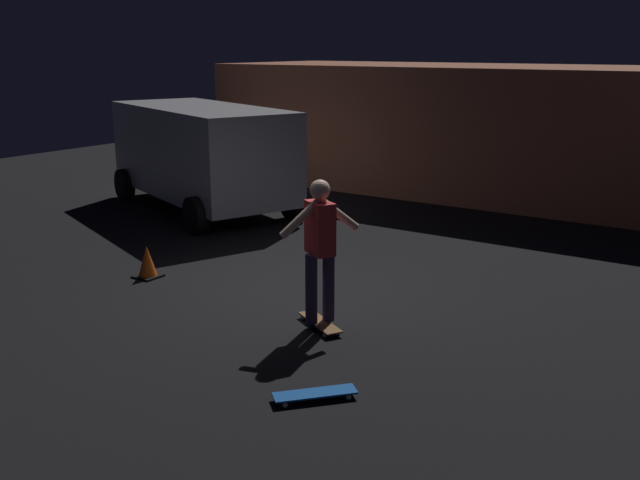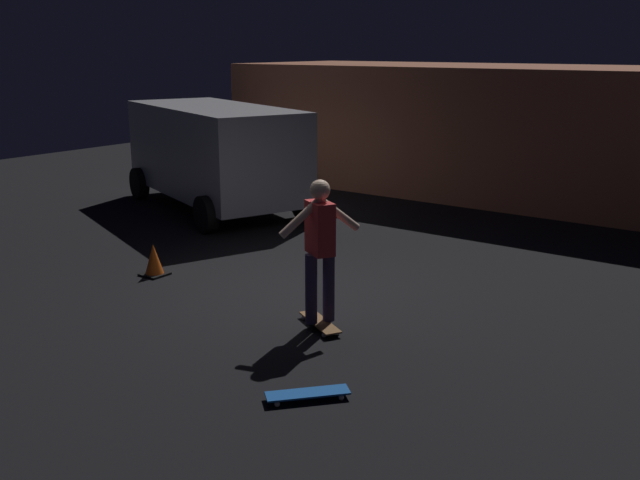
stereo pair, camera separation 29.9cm
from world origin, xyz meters
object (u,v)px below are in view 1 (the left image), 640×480
at_px(skateboard_ridden, 320,323).
at_px(skateboard_spare, 315,394).
at_px(parked_van, 202,151).
at_px(traffic_cone, 147,263).
at_px(skater, 320,241).

relative_size(skateboard_ridden, skateboard_spare, 1.08).
bearing_deg(parked_van, traffic_cone, -57.31).
distance_m(parked_van, traffic_cone, 4.56).
xyz_separation_m(skateboard_ridden, skateboard_spare, (0.97, -1.51, 0.00)).
height_order(skateboard_spare, traffic_cone, traffic_cone).
xyz_separation_m(parked_van, traffic_cone, (2.41, -3.75, -0.95)).
distance_m(parked_van, skateboard_ridden, 6.86).
relative_size(skateboard_ridden, traffic_cone, 1.69).
bearing_deg(traffic_cone, skateboard_ridden, -3.88).
bearing_deg(skater, skateboard_ridden, 0.00).
bearing_deg(parked_van, skateboard_spare, -40.31).
xyz_separation_m(skateboard_spare, traffic_cone, (-4.04, 1.72, 0.16)).
relative_size(skateboard_ridden, skater, 0.46).
xyz_separation_m(skateboard_spare, skater, (-0.97, 1.51, 0.98)).
relative_size(skateboard_spare, skater, 0.43).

